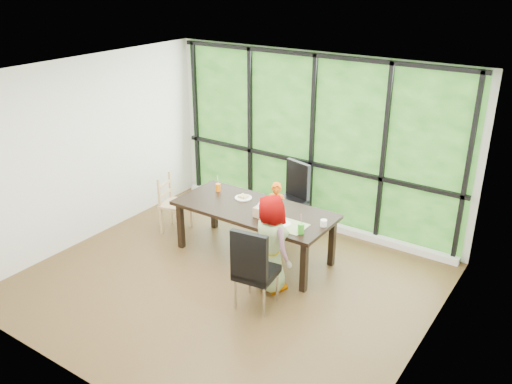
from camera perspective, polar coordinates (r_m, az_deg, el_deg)
ground at (r=7.18m, az=-3.03°, el=-9.53°), size 5.00×5.00×0.00m
back_wall at (r=8.34m, az=6.14°, el=5.41°), size 5.00×0.00×5.00m
foliage_backdrop at (r=8.32m, az=6.08°, el=5.38°), size 4.80×0.02×2.65m
window_mullions at (r=8.28m, az=5.94°, el=5.31°), size 4.80×0.06×2.65m
window_sill at (r=8.74m, az=5.47°, el=-2.90°), size 4.80×0.12×0.10m
dining_table at (r=7.59m, az=-0.20°, el=-4.28°), size 2.26×1.00×0.75m
chair_window_leather at (r=8.28m, az=3.47°, el=-0.60°), size 0.56×0.56×1.08m
chair_interior_leather at (r=6.46m, az=0.05°, el=-7.92°), size 0.52×0.52×1.08m
chair_end_beech at (r=8.36m, az=-8.52°, el=-1.27°), size 0.50×0.51×0.90m
child_toddler at (r=8.00m, az=2.18°, el=-2.12°), size 0.38×0.29×0.92m
child_older at (r=6.74m, az=1.84°, el=-5.50°), size 0.73×0.61×1.28m
placemat at (r=6.95m, az=3.28°, el=-3.54°), size 0.51×0.37×0.01m
plate_far at (r=7.73m, az=-1.35°, el=-0.62°), size 0.25×0.25×0.02m
plate_near at (r=6.98m, az=2.83°, el=-3.37°), size 0.22×0.22×0.01m
orange_cup at (r=7.97m, az=-4.03°, el=0.48°), size 0.07×0.07×0.12m
green_cup at (r=6.74m, az=4.78°, el=-3.88°), size 0.08×0.08×0.13m
white_mug at (r=6.96m, az=7.18°, el=-3.28°), size 0.09×0.09×0.09m
tissue_box at (r=7.16m, az=0.49°, el=-2.11°), size 0.16×0.16×0.13m
crepe_rolls_far at (r=7.72m, az=-1.35°, el=-0.45°), size 0.15×0.12×0.04m
crepe_rolls_near at (r=6.97m, az=2.83°, el=-3.19°), size 0.05×0.12×0.04m
straw_white at (r=7.93m, az=-4.05°, el=1.14°), size 0.01×0.04×0.20m
straw_pink at (r=6.70m, az=4.81°, el=-3.07°), size 0.01×0.04×0.20m
tissue at (r=7.11m, az=0.50°, el=-1.22°), size 0.12×0.12×0.11m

